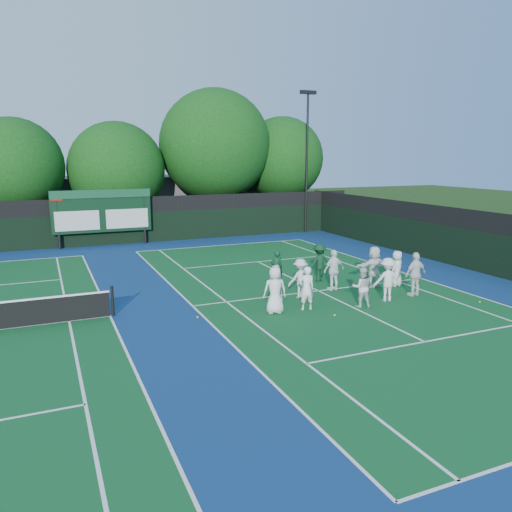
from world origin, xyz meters
name	(u,v)px	position (x,y,z in m)	size (l,w,h in m)	color
ground	(331,297)	(0.00, 0.00, 0.00)	(120.00, 120.00, 0.00)	#19330E
court_apron	(179,308)	(-6.00, 1.00, 0.00)	(34.00, 32.00, 0.01)	navy
near_court	(318,291)	(0.00, 1.00, 0.01)	(11.05, 23.85, 0.01)	#104E21
back_fence	(118,223)	(-6.00, 16.00, 1.36)	(34.00, 0.08, 3.00)	black
divider_fence_right	(480,245)	(9.00, 1.00, 1.36)	(0.08, 32.00, 3.00)	black
scoreboard	(102,212)	(-7.01, 15.59, 2.19)	(6.00, 0.21, 3.55)	black
clubhouse	(154,201)	(-2.00, 24.00, 2.00)	(18.00, 6.00, 4.00)	#58585D
light_pole_right	(307,146)	(7.50, 15.70, 6.30)	(1.20, 0.30, 10.12)	black
tree_b	(17,169)	(-11.72, 19.58, 4.76)	(6.25, 6.25, 8.05)	black
tree_c	(119,172)	(-5.28, 19.58, 4.48)	(6.61, 6.61, 7.95)	black
tree_d	(217,148)	(1.94, 19.58, 6.15)	(8.25, 8.25, 10.49)	black
tree_e	(283,160)	(7.53, 19.58, 5.23)	(6.47, 6.47, 8.64)	black
tennis_ball_0	(335,315)	(-1.17, -2.14, 0.03)	(0.07, 0.07, 0.07)	#CBE81B
tennis_ball_2	(480,302)	(4.90, -2.96, 0.03)	(0.07, 0.07, 0.07)	#CBE81B
tennis_ball_3	(197,317)	(-5.72, -0.42, 0.03)	(0.07, 0.07, 0.07)	#CBE81B
tennis_ball_4	(274,284)	(-1.28, 2.72, 0.03)	(0.07, 0.07, 0.07)	#CBE81B
tennis_ball_5	(418,289)	(3.99, -0.54, 0.03)	(0.07, 0.07, 0.07)	#CBE81B
player_front_0	(275,290)	(-2.97, -0.96, 0.86)	(0.84, 0.55, 1.72)	white
player_front_1	(307,288)	(-1.73, -1.07, 0.82)	(0.60, 0.39, 1.65)	white
player_front_2	(362,287)	(0.36, -1.55, 0.76)	(0.74, 0.58, 1.53)	silver
player_front_3	(387,279)	(1.75, -1.27, 0.86)	(1.10, 0.64, 1.71)	silver
player_front_4	(415,274)	(3.24, -1.15, 0.90)	(1.05, 0.44, 1.80)	white
player_back_0	(275,284)	(-2.37, 0.29, 0.74)	(0.72, 0.56, 1.48)	white
player_back_1	(300,278)	(-1.19, 0.42, 0.80)	(1.03, 0.59, 1.60)	silver
player_back_2	(334,270)	(0.67, 0.89, 0.87)	(1.02, 0.42, 1.74)	white
player_back_3	(374,267)	(2.56, 0.69, 0.90)	(1.66, 0.53, 1.79)	white
player_back_4	(397,268)	(3.57, 0.41, 0.78)	(0.76, 0.50, 1.56)	silver
coach_left	(276,268)	(-1.17, 2.65, 0.77)	(0.56, 0.37, 1.55)	#0F391F
coach_right	(319,263)	(0.87, 2.44, 0.86)	(1.12, 0.64, 1.73)	#0D331B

